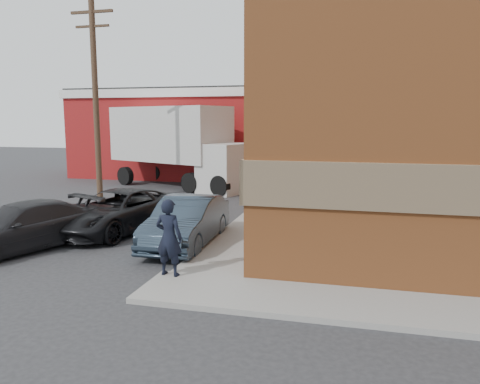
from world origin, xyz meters
The scene contains 9 objects.
ground centered at (0.00, 0.00, 0.00)m, with size 90.00×90.00×0.00m, color #28282B.
sidewalk_west centered at (0.60, 9.00, 0.06)m, with size 1.80×18.00×0.12m, color gray.
warehouse centered at (-6.00, 20.00, 2.81)m, with size 16.30×8.30×5.60m.
utility_pole centered at (-7.50, 9.00, 4.75)m, with size 2.00×0.26×9.00m.
man centered at (-0.20, -0.25, 1.01)m, with size 0.65×0.43×1.79m, color black.
sedan centered at (-0.89, 2.73, 0.71)m, with size 1.51×4.33×1.43m, color #2A3847.
suv_a centered at (-3.72, 3.76, 0.69)m, with size 2.30×4.99×1.39m, color black.
suv_b centered at (-5.26, 1.07, 0.67)m, with size 1.89×4.64×1.35m, color black.
box_truck centered at (-5.40, 13.94, 2.53)m, with size 9.21×5.76×4.38m.
Camera 1 is at (3.94, -9.93, 3.67)m, focal length 35.00 mm.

